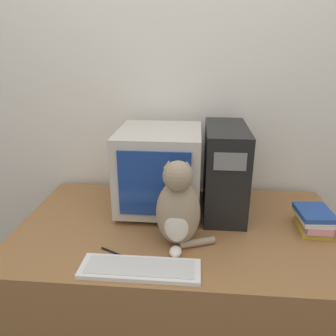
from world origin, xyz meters
TOP-DOWN VIEW (x-y plane):
  - wall_back at (0.00, 0.99)m, footprint 7.00×0.05m
  - desk at (0.00, 0.46)m, footprint 1.59×0.92m
  - crt_monitor at (-0.13, 0.65)m, footprint 0.42×0.45m
  - computer_tower at (0.21, 0.66)m, footprint 0.21×0.46m
  - keyboard at (-0.14, 0.10)m, footprint 0.47×0.15m
  - cat at (-0.01, 0.30)m, footprint 0.27×0.23m
  - book_stack at (0.63, 0.47)m, footprint 0.16×0.21m
  - pen at (-0.27, 0.20)m, footprint 0.13×0.07m

SIDE VIEW (x-z plane):
  - desk at x=0.00m, z-range 0.00..0.72m
  - pen at x=-0.27m, z-range 0.72..0.73m
  - keyboard at x=-0.14m, z-range 0.72..0.74m
  - book_stack at x=0.63m, z-range 0.72..0.83m
  - cat at x=-0.01m, z-range 0.69..1.10m
  - crt_monitor at x=-0.13m, z-range 0.73..1.16m
  - computer_tower at x=0.21m, z-range 0.72..1.18m
  - wall_back at x=0.00m, z-range 0.00..2.50m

